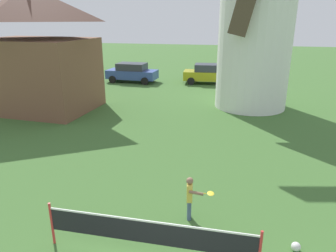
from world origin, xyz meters
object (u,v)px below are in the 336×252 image
object	(u,v)px
player_far	(190,196)
parked_car_mustard	(209,73)
parked_car_blue	(132,72)
chapel	(35,52)
stray_ball	(296,247)
tennis_net	(149,233)

from	to	relation	value
player_far	parked_car_mustard	bearing A→B (deg)	93.72
parked_car_blue	parked_car_mustard	world-z (taller)	same
player_far	parked_car_blue	xyz separation A→B (m)	(-7.45, 17.64, 0.12)
parked_car_blue	chapel	xyz separation A→B (m)	(-2.62, -8.85, 2.47)
parked_car_mustard	chapel	distance (m)	13.32
player_far	chapel	xyz separation A→B (m)	(-10.08, 8.80, 2.59)
stray_ball	parked_car_mustard	distance (m)	19.50
parked_car_blue	stray_ball	bearing A→B (deg)	-61.35
tennis_net	parked_car_blue	bearing A→B (deg)	109.36
stray_ball	parked_car_blue	xyz separation A→B (m)	(-10.03, 18.35, 0.70)
parked_car_blue	player_far	bearing A→B (deg)	-67.09
stray_ball	parked_car_blue	bearing A→B (deg)	118.65
stray_ball	parked_car_blue	size ratio (longest dim) A/B	0.05
chapel	parked_car_mustard	bearing A→B (deg)	47.27
player_far	chapel	size ratio (longest dim) A/B	0.16
tennis_net	chapel	world-z (taller)	chapel
tennis_net	parked_car_mustard	bearing A→B (deg)	91.49
parked_car_mustard	chapel	bearing A→B (deg)	-132.73
chapel	player_far	bearing A→B (deg)	-41.12
parked_car_blue	chapel	distance (m)	9.55
player_far	parked_car_mustard	world-z (taller)	parked_car_mustard
tennis_net	player_far	xyz separation A→B (m)	(0.67, 1.66, 0.01)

